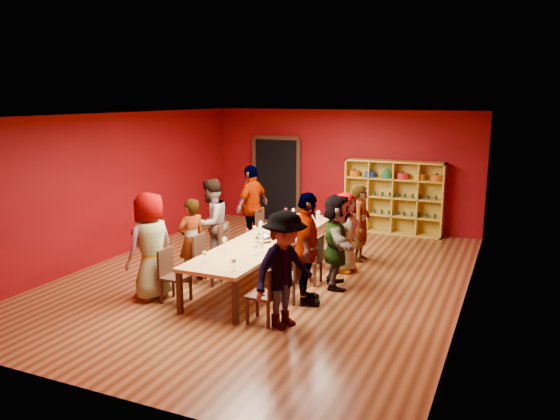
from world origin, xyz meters
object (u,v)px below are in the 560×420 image
object	(u,v)px
tasting_table	(268,241)
chair_person_left_2	(229,244)
person_left_2	(211,223)
chair_person_right_2	(313,257)
person_right_2	(337,241)
person_right_4	(361,223)
chair_person_left_0	(171,273)
chair_person_right_4	(342,235)
chair_person_left_1	(204,256)
spittoon_bowl	(264,238)
chair_person_right_1	(293,273)
chair_person_left_4	(264,226)
person_right_3	(345,232)
wine_bottle	(304,217)
chair_person_right_0	(267,292)
person_left_1	(192,240)
chair_person_right_3	(330,245)
person_left_4	(252,206)
person_right_0	(284,270)
shelving_unit	(394,194)
person_left_0	(151,246)
person_right_1	(307,249)

from	to	relation	value
tasting_table	chair_person_left_2	size ratio (longest dim) A/B	5.06
person_left_2	chair_person_right_2	distance (m)	2.25
person_right_2	person_right_4	bearing A→B (deg)	-20.42
chair_person_left_0	chair_person_right_4	distance (m)	3.95
chair_person_left_1	spittoon_bowl	size ratio (longest dim) A/B	2.81
person_left_2	chair_person_right_4	world-z (taller)	person_left_2
chair_person_right_1	person_right_2	distance (m)	1.11
person_right_4	chair_person_left_4	bearing A→B (deg)	87.76
person_right_3	chair_person_right_4	distance (m)	0.91
chair_person_right_4	chair_person_right_1	bearing A→B (deg)	-90.00
chair_person_left_4	wine_bottle	bearing A→B (deg)	-15.21
chair_person_right_4	person_right_4	size ratio (longest dim) A/B	0.57
chair_person_right_0	chair_person_right_4	bearing A→B (deg)	90.00
chair_person_left_0	person_left_1	world-z (taller)	person_left_1
person_left_1	chair_person_right_3	size ratio (longest dim) A/B	1.72
person_left_4	person_right_0	world-z (taller)	person_left_4
shelving_unit	person_right_4	distance (m)	2.60
shelving_unit	chair_person_left_0	distance (m)	6.54
person_left_2	spittoon_bowl	bearing A→B (deg)	77.33
chair_person_left_4	spittoon_bowl	world-z (taller)	spittoon_bowl
person_left_0	person_right_4	size ratio (longest dim) A/B	1.15
person_left_4	person_right_4	distance (m)	2.52
chair_person_left_0	person_left_0	size ratio (longest dim) A/B	0.49
person_right_1	spittoon_bowl	size ratio (longest dim) A/B	5.83
wine_bottle	person_right_3	bearing A→B (deg)	-27.76
chair_person_right_1	chair_person_right_3	xyz separation A→B (m)	(0.00, 1.88, 0.00)
person_right_3	person_right_0	bearing A→B (deg)	-170.64
tasting_table	chair_person_left_0	size ratio (longest dim) A/B	5.06
shelving_unit	chair_person_right_4	bearing A→B (deg)	-100.62
person_left_0	wine_bottle	bearing A→B (deg)	170.48
person_left_4	chair_person_right_4	distance (m)	2.16
chair_person_left_0	person_left_2	world-z (taller)	person_left_2
chair_person_left_0	person_left_1	bearing A→B (deg)	104.47
person_right_3	person_left_2	bearing A→B (deg)	116.83
person_left_1	person_left_2	size ratio (longest dim) A/B	0.87
person_right_0	spittoon_bowl	bearing A→B (deg)	55.46
person_left_2	person_right_3	distance (m)	2.62
chair_person_right_2	wine_bottle	world-z (taller)	wine_bottle
person_right_0	chair_person_right_2	bearing A→B (deg)	29.32
chair_person_left_1	wine_bottle	xyz separation A→B (m)	(1.07, 2.22, 0.36)
person_left_0	chair_person_left_1	distance (m)	1.17
shelving_unit	chair_person_right_3	distance (m)	3.48
person_right_2	chair_person_right_4	world-z (taller)	person_right_2
wine_bottle	person_right_2	bearing A→B (deg)	-51.25
shelving_unit	person_left_1	xyz separation A→B (m)	(-2.57, -5.07, -0.22)
person_right_0	chair_person_right_3	distance (m)	2.90
chair_person_right_1	person_right_2	xyz separation A→B (m)	(0.43, 0.97, 0.34)
shelving_unit	person_right_0	size ratio (longest dim) A/B	1.38
chair_person_right_3	chair_person_right_2	bearing A→B (deg)	-90.00
wine_bottle	person_left_1	bearing A→B (deg)	-121.04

